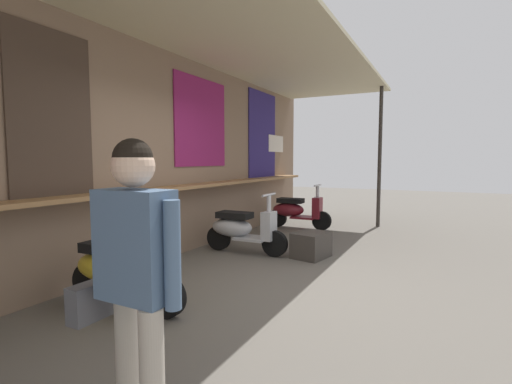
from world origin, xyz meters
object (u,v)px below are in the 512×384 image
object	(u,v)px
scooter_yellow	(119,269)
shopper_with_handbag	(133,265)
scooter_silver	(241,229)
merchandise_crate	(311,245)
scooter_maroon	(296,210)

from	to	relation	value
scooter_yellow	shopper_with_handbag	xyz separation A→B (m)	(-1.27, -1.50, 0.56)
scooter_silver	merchandise_crate	xyz separation A→B (m)	(0.23, -1.09, -0.20)
scooter_yellow	scooter_silver	world-z (taller)	same
scooter_silver	scooter_yellow	bearing A→B (deg)	-91.55
scooter_yellow	scooter_maroon	bearing A→B (deg)	87.70
scooter_yellow	shopper_with_handbag	distance (m)	2.04
scooter_yellow	merchandise_crate	xyz separation A→B (m)	(2.72, -1.09, -0.20)
shopper_with_handbag	scooter_silver	bearing A→B (deg)	-157.84
scooter_yellow	merchandise_crate	distance (m)	2.94
scooter_maroon	shopper_with_handbag	distance (m)	6.38
shopper_with_handbag	merchandise_crate	bearing A→B (deg)	-173.73
scooter_maroon	scooter_yellow	bearing A→B (deg)	-91.88
shopper_with_handbag	merchandise_crate	xyz separation A→B (m)	(3.99, 0.41, -0.76)
shopper_with_handbag	scooter_yellow	bearing A→B (deg)	-129.80
scooter_silver	scooter_maroon	world-z (taller)	same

